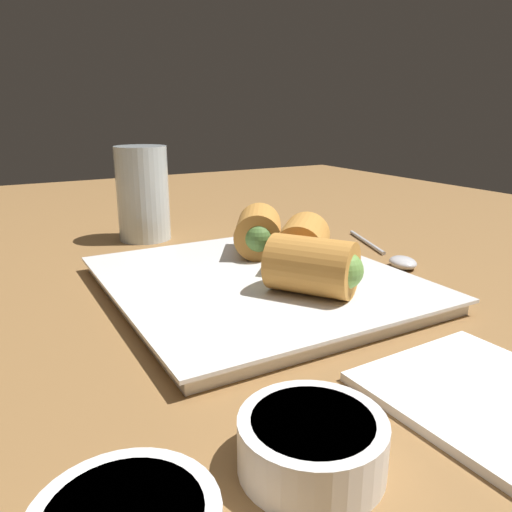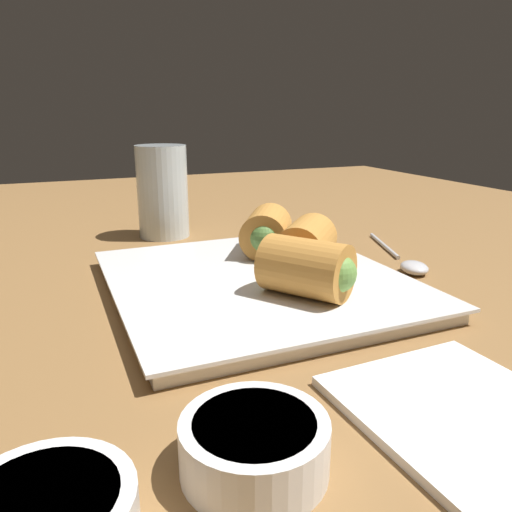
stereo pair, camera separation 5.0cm
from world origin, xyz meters
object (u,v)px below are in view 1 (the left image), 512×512
drinking_glass (143,194)px  napkin (495,404)px  spoon (395,258)px  serving_plate (256,283)px  dipping_bowl_near (312,442)px

drinking_glass → napkin: bearing=-173.4°
napkin → spoon: bearing=-33.1°
serving_plate → dipping_bowl_near: (-22.69, 9.70, 0.71)cm
serving_plate → spoon: serving_plate is taller
serving_plate → napkin: 23.96cm
spoon → serving_plate: bearing=90.0°
spoon → drinking_glass: bearing=40.8°
dipping_bowl_near → drinking_glass: drinking_glass is taller
dipping_bowl_near → drinking_glass: (47.26, -6.56, 4.62)cm
spoon → napkin: size_ratio=1.19×
napkin → drinking_glass: bearing=6.6°
dipping_bowl_near → napkin: (-1.14, -12.20, -1.17)cm
napkin → dipping_bowl_near: bearing=84.7°
spoon → napkin: bearing=146.9°
napkin → serving_plate: bearing=6.0°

